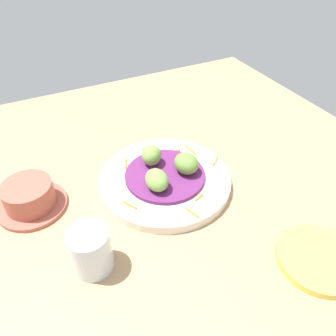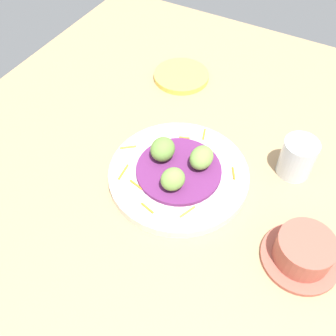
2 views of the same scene
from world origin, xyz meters
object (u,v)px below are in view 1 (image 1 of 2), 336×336
Objects in this scene: guac_scoop_right at (186,163)px; terracotta_bowl at (30,197)px; main_plate at (165,180)px; water_glass at (91,250)px; guac_scoop_left at (151,155)px; guac_scoop_center at (157,180)px; side_plate_small at (318,259)px.

guac_scoop_right reaches higher than terracotta_bowl.
main_plate is 3.42× the size of water_glass.
guac_scoop_left is at bearing -2.94° from terracotta_bowl.
guac_scoop_center is at bearing -106.78° from guac_scoop_left.
guac_scoop_center reaches higher than side_plate_small.
guac_scoop_center is 0.41× the size of terracotta_bowl.
terracotta_bowl reaches higher than side_plate_small.
guac_scoop_left reaches higher than guac_scoop_right.
guac_scoop_center is 0.40× the size of side_plate_small.
guac_scoop_left is 0.58× the size of water_glass.
guac_scoop_left is 7.53cm from guac_scoop_right.
guac_scoop_right is 28.77cm from side_plate_small.
water_glass is at bearing -149.13° from guac_scoop_center.
main_plate is at bearing 33.24° from water_glass.
main_plate is 5.89× the size of guac_scoop_left.
side_plate_small is at bearing -25.47° from water_glass.
water_glass is at bearing 154.53° from side_plate_small.
guac_scoop_right is 0.39× the size of side_plate_small.
water_glass is at bearing -154.26° from guac_scoop_right.
water_glass reaches higher than guac_scoop_right.
terracotta_bowl is at bearing 159.29° from guac_scoop_center.
guac_scoop_center is at bearing -166.78° from guac_scoop_right.
guac_scoop_left is at bearing 114.99° from side_plate_small.
guac_scoop_right reaches higher than side_plate_small.
guac_scoop_center reaches higher than terracotta_bowl.
side_plate_small is at bearing -40.21° from terracotta_bowl.
guac_scoop_right is at bearing 13.22° from guac_scoop_center.
guac_scoop_left reaches higher than side_plate_small.
guac_scoop_right is (4.16, -1.25, 3.85)cm from main_plate.
water_glass reaches higher than side_plate_small.
guac_scoop_left is 24.35cm from water_glass.
guac_scoop_left is 0.85× the size of guac_scoop_center.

